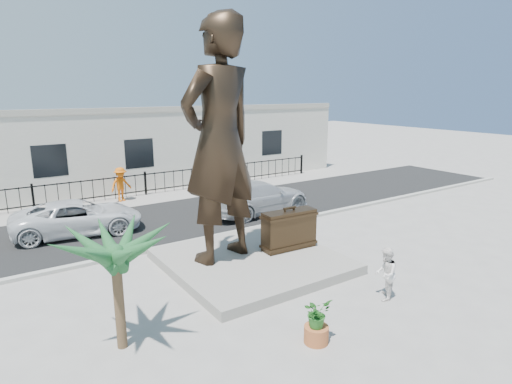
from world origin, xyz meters
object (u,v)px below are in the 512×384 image
(car_white, at_px, (78,217))
(statue, at_px, (219,142))
(tourist, at_px, (385,274))
(suitcase, at_px, (289,230))

(car_white, bearing_deg, statue, -143.79)
(tourist, xyz_separation_m, car_white, (-5.73, 10.43, -0.05))
(statue, relative_size, tourist, 5.12)
(suitcase, height_order, car_white, suitcase)
(suitcase, relative_size, car_white, 0.39)
(statue, xyz_separation_m, suitcase, (2.32, -0.58, -3.09))
(statue, distance_m, tourist, 6.13)
(statue, distance_m, suitcase, 3.90)
(statue, height_order, tourist, statue)
(statue, height_order, suitcase, statue)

